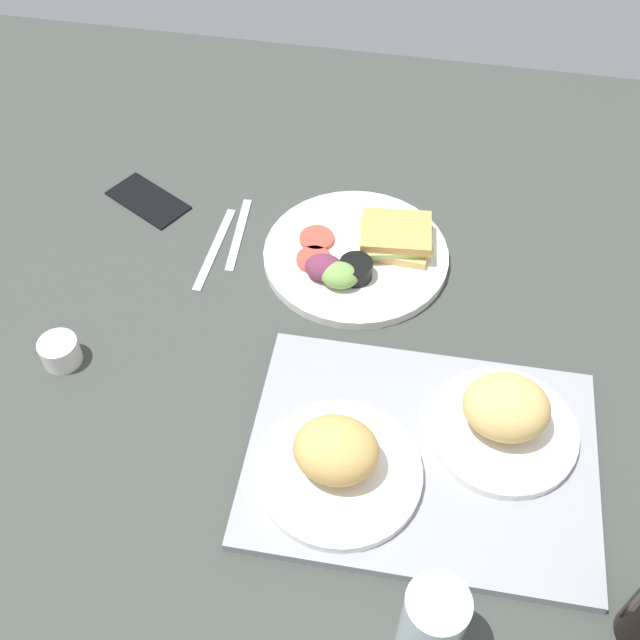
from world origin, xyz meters
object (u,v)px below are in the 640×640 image
Objects in this scene: espresso_cup at (60,352)px; cell_phone at (148,200)px; serving_tray at (421,457)px; bread_plate_far at (338,460)px; fork at (239,234)px; bread_plate_near at (505,417)px; drinking_glass at (432,624)px; knife at (215,248)px; plate_with_salad at (360,254)px.

cell_phone is (-0.91, -35.04, -1.60)cm from espresso_cup.
bread_plate_far reaches higher than serving_tray.
espresso_cup reaches higher than fork.
bread_plate_near is at bearing 50.67° from fork.
bread_plate_far is 47.92cm from fork.
drinking_glass is 0.70× the size of knife.
drinking_glass reaches higher than espresso_cup.
cell_phone is at bearing -11.17° from plate_with_salad.
drinking_glass reaches higher than bread_plate_far.
bread_plate_far is 3.74× the size of espresso_cup.
espresso_cup is (52.55, -6.77, 1.20)cm from serving_tray.
cell_phone reaches higher than fork.
serving_tray is 2.29× the size of bread_plate_near.
fork is at bearing -60.12° from bread_plate_far.
bread_plate_near is 29.44cm from drinking_glass.
plate_with_salad is (3.12, -38.97, -3.01)cm from bread_plate_far.
bread_plate_far is (10.34, 4.70, 3.87)cm from serving_tray.
serving_tray is at bearing 50.82° from knife.
cell_phone is (51.65, -41.81, -0.40)cm from serving_tray.
serving_tray is at bearing -82.99° from drinking_glass.
espresso_cup is 30.21cm from knife.
bread_plate_near reaches higher than bread_plate_far.
bread_plate_near reaches higher than serving_tray.
plate_with_salad reaches higher than fork.
espresso_cup is 35.09cm from cell_phone.
serving_tray is 2.15× the size of bread_plate_far.
serving_tray is 3.13× the size of cell_phone.
cell_phone is at bearing -38.99° from serving_tray.
fork is at bearing -35.47° from bread_plate_near.
bread_plate_far is at bearing 94.58° from plate_with_salad.
bread_plate_near is 1.15× the size of fork.
fork is (34.12, -36.68, -0.55)cm from serving_tray.
knife is (3.00, 4.00, 0.00)cm from fork.
plate_with_salad is 1.75× the size of fork.
espresso_cup is 0.33× the size of fork.
knife is at bearing 177.03° from cell_phone.
drinking_glass is (-2.85, 23.18, 5.81)cm from serving_tray.
fork is (23.78, -41.38, -4.42)cm from bread_plate_far.
knife is (46.93, -27.30, -4.78)cm from bread_plate_near.
cell_phone is at bearing -48.39° from bread_plate_far.
bread_plate_near is at bearing 128.85° from plate_with_salad.
drinking_glass reaches higher than serving_tray.
bread_plate_far is 0.71× the size of plate_with_salad.
espresso_cup is (39.09, 27.50, 0.34)cm from plate_with_salad.
espresso_cup reaches higher than cell_phone.
knife is at bearing -30.19° from bread_plate_near.
drinking_glass is 2.36× the size of espresso_cup.
plate_with_salad reaches higher than espresso_cup.
bread_plate_near is 22.53cm from bread_plate_far.
plate_with_salad is 2.25× the size of drinking_glass.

